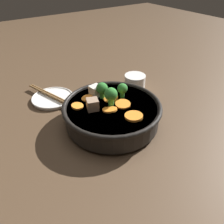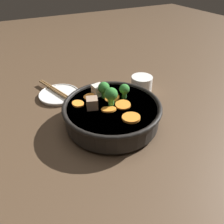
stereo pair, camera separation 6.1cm
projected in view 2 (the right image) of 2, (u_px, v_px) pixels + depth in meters
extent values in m
plane|color=#4C3826|center=(112.00, 124.00, 0.64)|extent=(3.00, 3.00, 0.00)
cylinder|color=black|center=(112.00, 122.00, 0.64)|extent=(0.15, 0.15, 0.01)
cylinder|color=black|center=(112.00, 114.00, 0.62)|extent=(0.26, 0.26, 0.05)
torus|color=black|center=(112.00, 106.00, 0.60)|extent=(0.28, 0.28, 0.01)
cylinder|color=brown|center=(112.00, 110.00, 0.61)|extent=(0.25, 0.25, 0.03)
cylinder|color=orange|center=(123.00, 105.00, 0.60)|extent=(0.06, 0.06, 0.01)
cylinder|color=orange|center=(78.00, 104.00, 0.60)|extent=(0.05, 0.05, 0.01)
cylinder|color=orange|center=(112.00, 98.00, 0.63)|extent=(0.05, 0.05, 0.02)
cylinder|color=orange|center=(89.00, 96.00, 0.64)|extent=(0.05, 0.05, 0.01)
cylinder|color=orange|center=(131.00, 118.00, 0.55)|extent=(0.05, 0.05, 0.01)
cylinder|color=orange|center=(109.00, 109.00, 0.58)|extent=(0.05, 0.05, 0.01)
cylinder|color=green|center=(124.00, 95.00, 0.63)|extent=(0.01, 0.01, 0.02)
sphere|color=#2D752D|center=(124.00, 89.00, 0.62)|extent=(0.03, 0.03, 0.03)
cylinder|color=green|center=(113.00, 101.00, 0.60)|extent=(0.02, 0.02, 0.02)
sphere|color=#2D752D|center=(113.00, 94.00, 0.59)|extent=(0.04, 0.04, 0.04)
cylinder|color=green|center=(105.00, 94.00, 0.63)|extent=(0.02, 0.02, 0.02)
sphere|color=#2D752D|center=(104.00, 88.00, 0.62)|extent=(0.03, 0.03, 0.03)
cube|color=#9E7F66|center=(92.00, 103.00, 0.58)|extent=(0.04, 0.04, 0.03)
cube|color=silver|center=(98.00, 90.00, 0.64)|extent=(0.03, 0.03, 0.03)
cylinder|color=white|center=(59.00, 95.00, 0.76)|extent=(0.13, 0.13, 0.01)
torus|color=white|center=(59.00, 94.00, 0.76)|extent=(0.14, 0.14, 0.01)
cylinder|color=white|center=(141.00, 85.00, 0.77)|extent=(0.07, 0.07, 0.06)
cylinder|color=brown|center=(142.00, 80.00, 0.76)|extent=(0.06, 0.06, 0.00)
cylinder|color=olive|center=(60.00, 92.00, 0.76)|extent=(0.08, 0.23, 0.01)
cylinder|color=olive|center=(58.00, 93.00, 0.75)|extent=(0.08, 0.23, 0.01)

